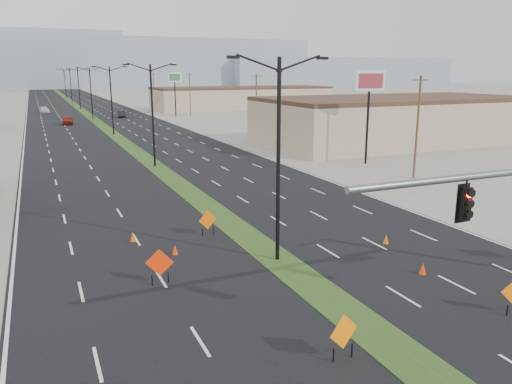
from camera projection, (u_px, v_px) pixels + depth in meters
name	position (u px, v px, depth m)	size (l,w,h in m)	color
road_surface	(91.00, 117.00, 103.64)	(25.00, 400.00, 0.02)	black
median_strip	(91.00, 117.00, 103.64)	(2.00, 400.00, 0.04)	#273F16
building_se_near	(396.00, 121.00, 67.38)	(36.00, 18.00, 5.50)	tan
building_se_far	(242.00, 99.00, 126.82)	(44.00, 16.00, 5.00)	tan
mesa_center	(123.00, 63.00, 293.87)	(220.00, 50.00, 28.00)	#8896A8
mesa_east	(335.00, 72.00, 340.96)	(160.00, 50.00, 18.00)	#8896A8
streetlight_0	(278.00, 155.00, 24.09)	(5.15, 0.24, 10.02)	black
streetlight_1	(152.00, 112.00, 49.00)	(5.15, 0.24, 10.02)	black
streetlight_2	(111.00, 98.00, 73.90)	(5.15, 0.24, 10.02)	black
streetlight_3	(91.00, 91.00, 98.80)	(5.15, 0.24, 10.02)	black
streetlight_4	(79.00, 87.00, 123.70)	(5.15, 0.24, 10.02)	black
streetlight_5	(71.00, 85.00, 148.61)	(5.15, 0.24, 10.02)	black
streetlight_6	(65.00, 83.00, 173.51)	(5.15, 0.24, 10.02)	black
utility_pole_0	(417.00, 126.00, 43.66)	(1.60, 0.20, 9.00)	#4C3823
utility_pole_1	(256.00, 103.00, 74.79)	(1.60, 0.20, 9.00)	#4C3823
utility_pole_2	(190.00, 94.00, 105.92)	(1.60, 0.20, 9.00)	#4C3823
utility_pole_3	(154.00, 89.00, 137.05)	(1.60, 0.20, 9.00)	#4C3823
car_left	(68.00, 120.00, 89.39)	(1.77, 4.40, 1.50)	maroon
car_mid	(122.00, 114.00, 103.32)	(1.46, 4.18, 1.38)	black
car_far	(44.00, 110.00, 113.32)	(1.94, 4.78, 1.39)	silver
construction_sign_0	(160.00, 264.00, 22.22)	(1.19, 0.46, 1.67)	#FF3205
construction_sign_1	(344.00, 333.00, 16.36)	(1.22, 0.33, 1.66)	orange
construction_sign_2	(208.00, 221.00, 28.94)	(1.13, 0.27, 1.53)	#E75504
cone_0	(175.00, 250.00, 26.02)	(0.33, 0.33, 0.55)	red
cone_1	(423.00, 269.00, 23.49)	(0.34, 0.34, 0.57)	#F13505
cone_2	(386.00, 239.00, 27.68)	(0.32, 0.32, 0.53)	#D66404
cone_3	(133.00, 237.00, 28.04)	(0.33, 0.33, 0.56)	#DC4E04
pole_sign_east_near	(369.00, 88.00, 49.92)	(3.03, 1.31, 9.42)	black
pole_sign_east_far	(175.00, 81.00, 104.69)	(2.98, 0.62, 9.09)	black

